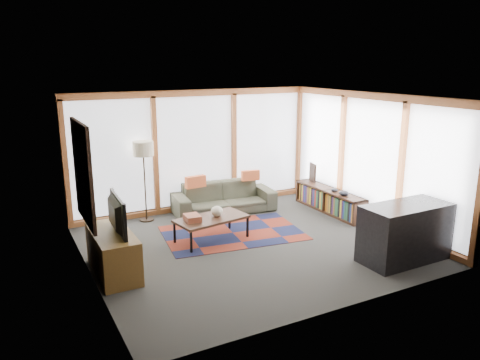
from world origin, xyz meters
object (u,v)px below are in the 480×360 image
coffee_table (212,229)px  television (112,215)px  bookshelf (329,200)px  sofa (224,198)px  bar_counter (405,233)px  floor_lamp (145,182)px  tv_console (113,253)px

coffee_table → television: (-1.89, -0.57, 0.74)m
coffee_table → bookshelf: size_ratio=0.65×
bookshelf → television: television is taller
sofa → bookshelf: sofa is taller
sofa → coffee_table: 1.67m
coffee_table → bookshelf: 2.97m
sofa → bookshelf: (2.03, -1.06, -0.07)m
bookshelf → bar_counter: 2.66m
sofa → bar_counter: (1.50, -3.65, 0.15)m
bookshelf → floor_lamp: bearing=160.7°
television → tv_console: bearing=34.5°
sofa → coffee_table: bearing=-117.7°
coffee_table → bookshelf: (2.95, 0.33, 0.03)m
coffee_table → television: television is taller
floor_lamp → bar_counter: floor_lamp is taller
sofa → bar_counter: bar_counter is taller
coffee_table → bar_counter: size_ratio=0.87×
bookshelf → tv_console: bearing=-169.7°
coffee_table → tv_console: tv_console is taller
television → bar_counter: 4.66m
sofa → tv_console: size_ratio=1.63×
bar_counter → bookshelf: bearing=78.2°
tv_console → television: bearing=-58.2°
bar_counter → television: bearing=158.2°
tv_console → television: size_ratio=1.36×
floor_lamp → coffee_table: 1.88m
bar_counter → floor_lamp: bearing=128.6°
floor_lamp → bookshelf: floor_lamp is taller
floor_lamp → tv_console: 2.52m
floor_lamp → tv_console: (-1.17, -2.18, -0.49)m
tv_console → bookshelf: bearing=10.3°
tv_console → bar_counter: bar_counter is taller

